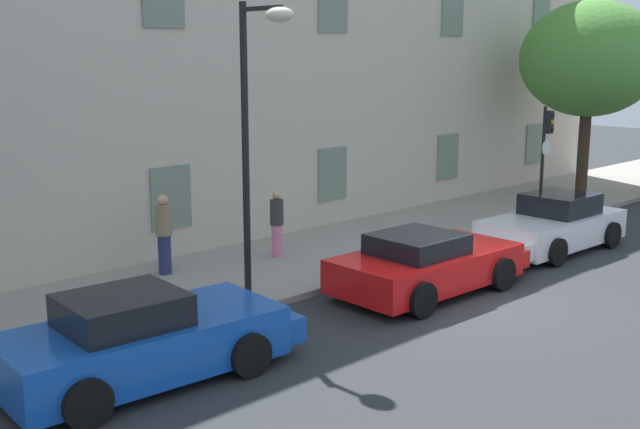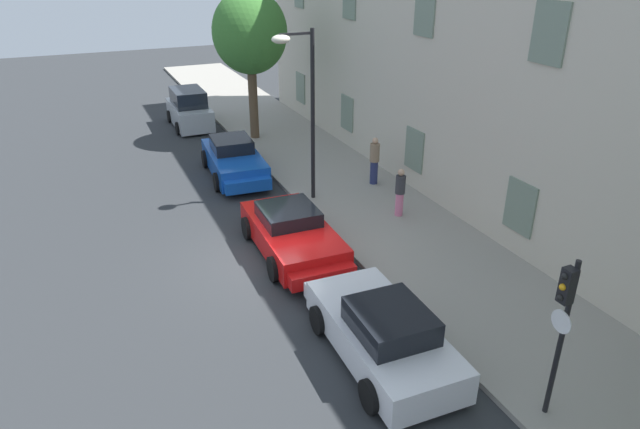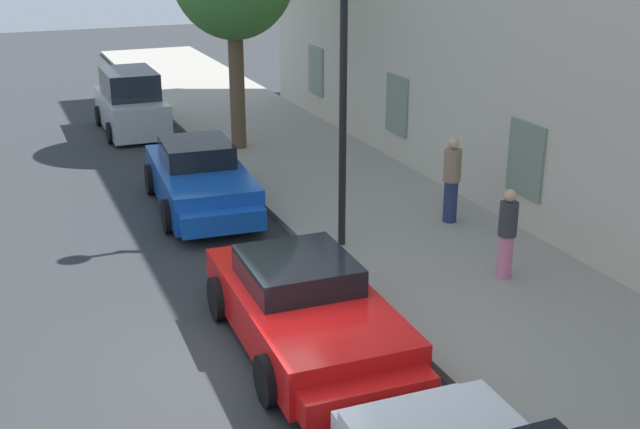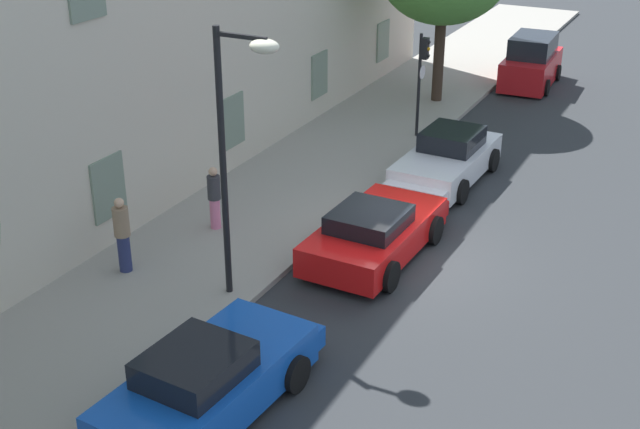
{
  "view_description": "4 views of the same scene",
  "coord_description": "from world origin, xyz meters",
  "views": [
    {
      "loc": [
        -12.72,
        -9.01,
        4.91
      ],
      "look_at": [
        -2.19,
        1.88,
        1.79
      ],
      "focal_mm": 43.54,
      "sensor_mm": 36.0,
      "label": 1
    },
    {
      "loc": [
        13.42,
        -4.44,
        8.12
      ],
      "look_at": [
        0.39,
        1.35,
        1.35
      ],
      "focal_mm": 31.49,
      "sensor_mm": 36.0,
      "label": 2
    },
    {
      "loc": [
        9.85,
        -3.26,
        6.06
      ],
      "look_at": [
        -1.89,
        1.68,
        1.39
      ],
      "focal_mm": 45.34,
      "sensor_mm": 36.0,
      "label": 3
    },
    {
      "loc": [
        -16.68,
        -6.25,
        9.42
      ],
      "look_at": [
        -1.82,
        1.34,
        1.63
      ],
      "focal_mm": 47.7,
      "sensor_mm": 36.0,
      "label": 4
    }
  ],
  "objects": [
    {
      "name": "ground_plane",
      "position": [
        0.0,
        0.0,
        0.0
      ],
      "size": [
        80.0,
        80.0,
        0.0
      ],
      "primitive_type": "plane",
      "color": "#2B2D30"
    },
    {
      "name": "sidewalk",
      "position": [
        0.0,
        4.3,
        0.07
      ],
      "size": [
        60.0,
        4.33,
        0.14
      ],
      "primitive_type": "cube",
      "color": "gray",
      "rests_on": "ground"
    },
    {
      "name": "sportscar_red_lead",
      "position": [
        -6.73,
        0.89,
        0.63
      ],
      "size": [
        4.77,
        2.31,
        1.44
      ],
      "color": "#144CB2",
      "rests_on": "ground"
    },
    {
      "name": "sportscar_yellow_flank",
      "position": [
        -0.04,
        0.72,
        0.6
      ],
      "size": [
        4.66,
        2.31,
        1.31
      ],
      "color": "red",
      "rests_on": "ground"
    },
    {
      "name": "hatchback_distant",
      "position": [
        -14.4,
        0.77,
        0.84
      ],
      "size": [
        3.88,
        1.87,
        1.86
      ],
      "color": "#B2B7BC",
      "rests_on": "ground"
    },
    {
      "name": "street_lamp",
      "position": [
        -3.36,
        2.33,
        4.11
      ],
      "size": [
        0.44,
        1.42,
        5.75
      ],
      "color": "black",
      "rests_on": "sidewalk"
    },
    {
      "name": "pedestrian_admiring",
      "position": [
        -0.85,
        4.75,
        0.97
      ],
      "size": [
        0.41,
        0.41,
        1.62
      ],
      "color": "pink",
      "rests_on": "sidewalk"
    },
    {
      "name": "pedestrian_strolling",
      "position": [
        -3.63,
        5.34,
        1.05
      ],
      "size": [
        0.5,
        0.5,
        1.78
      ],
      "color": "navy",
      "rests_on": "sidewalk"
    }
  ]
}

